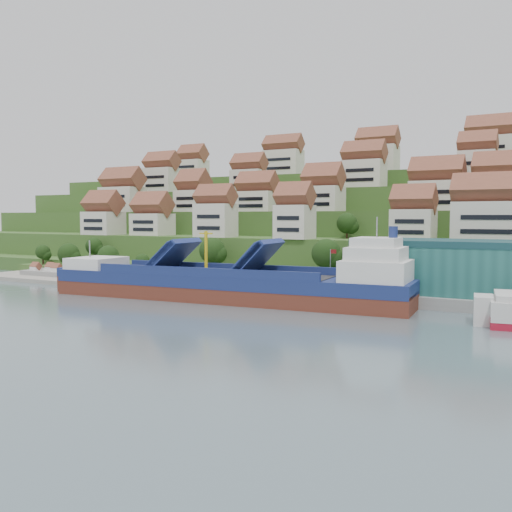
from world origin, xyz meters
The scene contains 9 objects.
ground centered at (0.00, 0.00, 0.00)m, with size 300.00×300.00×0.00m, color slate.
quay centered at (20.00, 15.00, 1.10)m, with size 180.00×14.00×2.20m, color gray.
pebble_beach centered at (-58.00, 12.00, 0.50)m, with size 45.00×20.00×1.00m, color gray.
hillside centered at (0.00, 103.55, 10.66)m, with size 260.00×128.00×31.00m.
hillside_village centered at (3.83, 60.67, 24.34)m, with size 161.36×65.04×29.20m.
hillside_trees centered at (-11.28, 43.38, 15.85)m, with size 140.13×62.25×30.32m.
flagpole centered at (18.11, 10.00, 6.88)m, with size 1.28×0.16×8.00m.
beach_huts centered at (-60.00, 10.75, 2.10)m, with size 14.40×3.70×2.20m.
cargo_ship centered at (1.34, 0.45, 3.14)m, with size 74.42×17.41×16.30m.
Camera 1 is at (59.01, -94.26, 16.65)m, focal length 40.00 mm.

